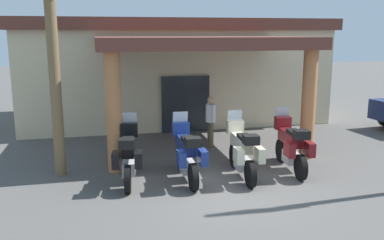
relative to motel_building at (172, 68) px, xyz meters
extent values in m
plane|color=#514F4C|center=(0.12, -8.80, -2.15)|extent=(80.00, 80.00, 0.00)
cube|color=beige|center=(-0.01, 0.20, -0.28)|extent=(12.26, 6.35, 3.75)
cube|color=#1E2328|center=(0.12, -2.77, -1.10)|extent=(1.80, 0.18, 2.10)
cube|color=brown|center=(0.22, -4.97, 1.21)|extent=(6.58, 4.79, 0.35)
cylinder|color=#B27042|center=(-2.49, -6.95, -0.56)|extent=(0.42, 0.42, 3.19)
cylinder|color=#B27042|center=(3.09, -6.71, -0.56)|extent=(0.42, 0.42, 3.19)
cube|color=brown|center=(-0.01, 0.20, 1.82)|extent=(12.68, 6.76, 0.44)
cylinder|color=black|center=(-2.11, -7.03, -1.82)|extent=(0.19, 0.67, 0.66)
cylinder|color=black|center=(-2.23, -8.57, -1.82)|extent=(0.19, 0.67, 0.66)
cube|color=silver|center=(-2.17, -7.82, -1.78)|extent=(0.36, 0.58, 0.32)
cube|color=black|center=(-2.16, -7.67, -1.27)|extent=(0.39, 1.17, 0.34)
cube|color=black|center=(-2.19, -8.02, -1.05)|extent=(0.33, 0.62, 0.10)
cube|color=black|center=(-2.11, -7.05, -1.00)|extent=(0.46, 0.27, 0.36)
cube|color=#B2BCC6|center=(-2.11, -6.97, -0.72)|extent=(0.41, 0.15, 0.36)
cube|color=black|center=(-2.48, -8.40, -1.39)|extent=(0.21, 0.45, 0.36)
cube|color=black|center=(-1.96, -8.44, -1.39)|extent=(0.21, 0.45, 0.36)
cube|color=black|center=(-2.23, -8.52, -0.98)|extent=(0.38, 0.35, 0.22)
cylinder|color=black|center=(-0.76, -7.17, -1.82)|extent=(0.16, 0.66, 0.66)
cylinder|color=black|center=(-0.71, -8.72, -1.82)|extent=(0.16, 0.66, 0.66)
cube|color=silver|center=(-0.73, -7.97, -1.78)|extent=(0.34, 0.57, 0.32)
cube|color=navy|center=(-0.74, -7.82, -1.27)|extent=(0.34, 1.16, 0.34)
cube|color=black|center=(-0.73, -8.17, -1.05)|extent=(0.30, 0.61, 0.10)
cube|color=navy|center=(-0.76, -7.19, -1.00)|extent=(0.45, 0.25, 0.36)
cube|color=#B2BCC6|center=(-0.76, -7.11, -0.72)|extent=(0.40, 0.13, 0.36)
cube|color=navy|center=(-0.97, -8.58, -1.39)|extent=(0.19, 0.45, 0.36)
cube|color=navy|center=(-0.45, -8.56, -1.39)|extent=(0.19, 0.45, 0.36)
cube|color=black|center=(-0.71, -8.67, -0.98)|extent=(0.37, 0.33, 0.22)
cylinder|color=black|center=(0.73, -7.20, -1.82)|extent=(0.16, 0.66, 0.66)
cylinder|color=black|center=(0.68, -8.75, -1.82)|extent=(0.16, 0.66, 0.66)
cube|color=silver|center=(0.71, -8.00, -1.78)|extent=(0.34, 0.57, 0.32)
cube|color=beige|center=(0.71, -7.85, -1.27)|extent=(0.34, 1.16, 0.34)
cube|color=black|center=(0.70, -8.20, -1.05)|extent=(0.30, 0.61, 0.10)
cube|color=beige|center=(0.73, -7.22, -1.00)|extent=(0.45, 0.25, 0.36)
cube|color=#B2BCC6|center=(0.73, -7.14, -0.72)|extent=(0.40, 0.13, 0.36)
cube|color=beige|center=(0.43, -8.59, -1.39)|extent=(0.19, 0.45, 0.36)
cube|color=beige|center=(0.95, -8.61, -1.39)|extent=(0.19, 0.45, 0.36)
cube|color=black|center=(0.69, -8.70, -0.98)|extent=(0.37, 0.33, 0.22)
cylinder|color=black|center=(2.21, -6.95, -1.82)|extent=(0.19, 0.67, 0.66)
cylinder|color=black|center=(2.09, -8.49, -1.82)|extent=(0.19, 0.67, 0.66)
cube|color=silver|center=(2.15, -7.74, -1.78)|extent=(0.36, 0.58, 0.32)
cube|color=maroon|center=(2.16, -7.60, -1.27)|extent=(0.38, 1.17, 0.34)
cube|color=black|center=(2.13, -7.94, -1.05)|extent=(0.32, 0.62, 0.10)
cube|color=maroon|center=(2.21, -6.97, -1.00)|extent=(0.46, 0.27, 0.36)
cube|color=#B2BCC6|center=(2.21, -6.89, -0.72)|extent=(0.41, 0.15, 0.36)
cube|color=maroon|center=(1.84, -8.32, -1.39)|extent=(0.21, 0.45, 0.36)
cube|color=maroon|center=(2.36, -8.36, -1.39)|extent=(0.21, 0.45, 0.36)
cube|color=black|center=(2.10, -8.44, -0.98)|extent=(0.38, 0.35, 0.22)
cylinder|color=brown|center=(0.58, -5.05, -1.74)|extent=(0.14, 0.14, 0.82)
cylinder|color=brown|center=(0.56, -4.88, -1.74)|extent=(0.14, 0.14, 0.82)
cylinder|color=white|center=(0.57, -4.96, -1.04)|extent=(0.32, 0.32, 0.58)
cylinder|color=white|center=(0.60, -5.18, -1.02)|extent=(0.09, 0.09, 0.55)
cylinder|color=white|center=(0.54, -4.75, -1.02)|extent=(0.09, 0.09, 0.55)
sphere|color=tan|center=(0.57, -4.96, -0.61)|extent=(0.22, 0.22, 0.22)
cylinder|color=brown|center=(-3.92, -6.96, 0.40)|extent=(0.28, 0.28, 5.11)
camera|label=1|loc=(-2.44, -17.88, 1.51)|focal=39.07mm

